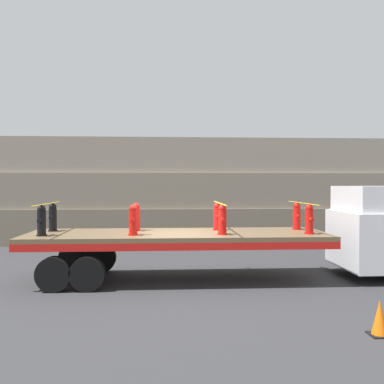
# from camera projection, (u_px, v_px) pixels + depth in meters

# --- Properties ---
(ground_plane) EXTENTS (120.00, 120.00, 0.00)m
(ground_plane) POSITION_uv_depth(u_px,v_px,m) (177.00, 280.00, 12.33)
(ground_plane) COLOR #2D2D30
(rock_cliff) EXTENTS (60.00, 3.30, 4.90)m
(rock_cliff) POSITION_uv_depth(u_px,v_px,m) (173.00, 190.00, 20.81)
(rock_cliff) COLOR #706656
(rock_cliff) RESTS_ON ground_plane
(flatbed_trailer) EXTENTS (8.56, 2.69, 1.37)m
(flatbed_trailer) POSITION_uv_depth(u_px,v_px,m) (154.00, 242.00, 12.27)
(flatbed_trailer) COLOR brown
(flatbed_trailer) RESTS_ON ground_plane
(fire_hydrant_black_near_0) EXTENTS (0.29, 0.53, 0.83)m
(fire_hydrant_black_near_0) POSITION_uv_depth(u_px,v_px,m) (42.00, 221.00, 11.50)
(fire_hydrant_black_near_0) COLOR black
(fire_hydrant_black_near_0) RESTS_ON flatbed_trailer
(fire_hydrant_black_far_0) EXTENTS (0.29, 0.53, 0.83)m
(fire_hydrant_black_far_0) POSITION_uv_depth(u_px,v_px,m) (53.00, 218.00, 12.64)
(fire_hydrant_black_far_0) COLOR black
(fire_hydrant_black_far_0) RESTS_ON flatbed_trailer
(fire_hydrant_red_near_1) EXTENTS (0.29, 0.53, 0.83)m
(fire_hydrant_red_near_1) POSITION_uv_depth(u_px,v_px,m) (133.00, 220.00, 11.65)
(fire_hydrant_red_near_1) COLOR red
(fire_hydrant_red_near_1) RESTS_ON flatbed_trailer
(fire_hydrant_red_far_1) EXTENTS (0.29, 0.53, 0.83)m
(fire_hydrant_red_far_1) POSITION_uv_depth(u_px,v_px,m) (136.00, 217.00, 12.79)
(fire_hydrant_red_far_1) COLOR red
(fire_hydrant_red_far_1) RESTS_ON flatbed_trailer
(fire_hydrant_red_near_2) EXTENTS (0.29, 0.53, 0.83)m
(fire_hydrant_red_near_2) POSITION_uv_depth(u_px,v_px,m) (222.00, 220.00, 11.81)
(fire_hydrant_red_near_2) COLOR red
(fire_hydrant_red_near_2) RESTS_ON flatbed_trailer
(fire_hydrant_red_far_2) EXTENTS (0.29, 0.53, 0.83)m
(fire_hydrant_red_far_2) POSITION_uv_depth(u_px,v_px,m) (217.00, 217.00, 12.94)
(fire_hydrant_red_far_2) COLOR red
(fire_hydrant_red_far_2) RESTS_ON flatbed_trailer
(fire_hydrant_red_near_3) EXTENTS (0.29, 0.53, 0.83)m
(fire_hydrant_red_near_3) POSITION_uv_depth(u_px,v_px,m) (309.00, 219.00, 11.96)
(fire_hydrant_red_near_3) COLOR red
(fire_hydrant_red_near_3) RESTS_ON flatbed_trailer
(fire_hydrant_red_far_3) EXTENTS (0.29, 0.53, 0.83)m
(fire_hydrant_red_far_3) POSITION_uv_depth(u_px,v_px,m) (297.00, 216.00, 13.09)
(fire_hydrant_red_far_3) COLOR red
(fire_hydrant_red_far_3) RESTS_ON flatbed_trailer
(cargo_strap_rear) EXTENTS (0.05, 2.79, 0.01)m
(cargo_strap_rear) POSITION_uv_depth(u_px,v_px,m) (47.00, 204.00, 12.06)
(cargo_strap_rear) COLOR yellow
(cargo_strap_rear) RESTS_ON fire_hydrant_black_near_0
(cargo_strap_middle) EXTENTS (0.05, 2.79, 0.01)m
(cargo_strap_middle) POSITION_uv_depth(u_px,v_px,m) (220.00, 203.00, 12.37)
(cargo_strap_middle) COLOR yellow
(cargo_strap_middle) RESTS_ON fire_hydrant_red_near_2
(cargo_strap_front) EXTENTS (0.05, 2.79, 0.01)m
(cargo_strap_front) POSITION_uv_depth(u_px,v_px,m) (303.00, 203.00, 12.52)
(cargo_strap_front) COLOR yellow
(cargo_strap_front) RESTS_ON fire_hydrant_red_near_3
(traffic_cone) EXTENTS (0.37, 0.37, 0.65)m
(traffic_cone) POSITION_uv_depth(u_px,v_px,m) (380.00, 318.00, 7.80)
(traffic_cone) COLOR black
(traffic_cone) RESTS_ON ground_plane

